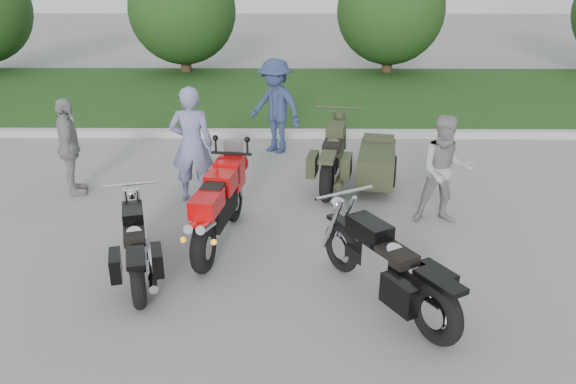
{
  "coord_description": "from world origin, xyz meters",
  "views": [
    {
      "loc": [
        0.77,
        -6.26,
        3.64
      ],
      "look_at": [
        0.7,
        0.72,
        0.8
      ],
      "focal_mm": 35.0,
      "sensor_mm": 36.0,
      "label": 1
    }
  ],
  "objects_px": {
    "person_stripe": "(192,145)",
    "person_back": "(69,147)",
    "person_grey": "(445,171)",
    "person_denim": "(275,106)",
    "cruiser_left": "(136,248)",
    "cruiser_sidecar": "(358,161)",
    "cruiser_right": "(390,270)",
    "sportbike_red": "(218,204)"
  },
  "relations": [
    {
      "from": "person_stripe",
      "to": "person_back",
      "type": "height_order",
      "value": "person_stripe"
    },
    {
      "from": "person_grey",
      "to": "person_denim",
      "type": "relative_size",
      "value": 0.86
    },
    {
      "from": "cruiser_left",
      "to": "cruiser_sidecar",
      "type": "xyz_separation_m",
      "value": [
        3.05,
        3.17,
        0.05
      ]
    },
    {
      "from": "person_stripe",
      "to": "person_back",
      "type": "distance_m",
      "value": 2.1
    },
    {
      "from": "cruiser_right",
      "to": "person_back",
      "type": "relative_size",
      "value": 1.29
    },
    {
      "from": "cruiser_right",
      "to": "person_back",
      "type": "height_order",
      "value": "person_back"
    },
    {
      "from": "sportbike_red",
      "to": "person_stripe",
      "type": "bearing_deg",
      "value": 119.31
    },
    {
      "from": "cruiser_right",
      "to": "cruiser_sidecar",
      "type": "distance_m",
      "value": 3.76
    },
    {
      "from": "person_denim",
      "to": "cruiser_sidecar",
      "type": "bearing_deg",
      "value": -15.21
    },
    {
      "from": "person_stripe",
      "to": "person_denim",
      "type": "xyz_separation_m",
      "value": [
        1.26,
        2.58,
        0.01
      ]
    },
    {
      "from": "person_stripe",
      "to": "person_grey",
      "type": "distance_m",
      "value": 3.96
    },
    {
      "from": "cruiser_sidecar",
      "to": "person_back",
      "type": "relative_size",
      "value": 1.53
    },
    {
      "from": "cruiser_left",
      "to": "person_denim",
      "type": "relative_size",
      "value": 1.07
    },
    {
      "from": "person_denim",
      "to": "cruiser_right",
      "type": "bearing_deg",
      "value": -38.46
    },
    {
      "from": "cruiser_left",
      "to": "person_back",
      "type": "bearing_deg",
      "value": 107.12
    },
    {
      "from": "sportbike_red",
      "to": "cruiser_right",
      "type": "relative_size",
      "value": 1.04
    },
    {
      "from": "cruiser_left",
      "to": "cruiser_right",
      "type": "bearing_deg",
      "value": -27.14
    },
    {
      "from": "person_stripe",
      "to": "cruiser_left",
      "type": "bearing_deg",
      "value": 82.03
    },
    {
      "from": "person_grey",
      "to": "cruiser_right",
      "type": "bearing_deg",
      "value": -113.36
    },
    {
      "from": "cruiser_right",
      "to": "person_back",
      "type": "xyz_separation_m",
      "value": [
        -4.81,
        3.35,
        0.36
      ]
    },
    {
      "from": "cruiser_right",
      "to": "cruiser_sidecar",
      "type": "xyz_separation_m",
      "value": [
        0.04,
        3.76,
        -0.01
      ]
    },
    {
      "from": "sportbike_red",
      "to": "person_stripe",
      "type": "relative_size",
      "value": 1.17
    },
    {
      "from": "cruiser_right",
      "to": "person_denim",
      "type": "relative_size",
      "value": 1.11
    },
    {
      "from": "sportbike_red",
      "to": "cruiser_sidecar",
      "type": "height_order",
      "value": "sportbike_red"
    },
    {
      "from": "cruiser_right",
      "to": "sportbike_red",
      "type": "bearing_deg",
      "value": 114.58
    },
    {
      "from": "sportbike_red",
      "to": "person_back",
      "type": "relative_size",
      "value": 1.34
    },
    {
      "from": "cruiser_left",
      "to": "person_stripe",
      "type": "height_order",
      "value": "person_stripe"
    },
    {
      "from": "cruiser_right",
      "to": "person_denim",
      "type": "height_order",
      "value": "person_denim"
    },
    {
      "from": "person_denim",
      "to": "person_grey",
      "type": "bearing_deg",
      "value": -15.62
    },
    {
      "from": "person_back",
      "to": "cruiser_sidecar",
      "type": "bearing_deg",
      "value": -104.28
    },
    {
      "from": "person_denim",
      "to": "sportbike_red",
      "type": "bearing_deg",
      "value": -61.55
    },
    {
      "from": "sportbike_red",
      "to": "person_back",
      "type": "height_order",
      "value": "person_back"
    },
    {
      "from": "sportbike_red",
      "to": "cruiser_sidecar",
      "type": "bearing_deg",
      "value": 55.33
    },
    {
      "from": "sportbike_red",
      "to": "cruiser_left",
      "type": "distance_m",
      "value": 1.28
    },
    {
      "from": "cruiser_sidecar",
      "to": "person_stripe",
      "type": "xyz_separation_m",
      "value": [
        -2.77,
        -0.63,
        0.49
      ]
    },
    {
      "from": "sportbike_red",
      "to": "person_denim",
      "type": "xyz_separation_m",
      "value": [
        0.65,
        4.22,
        0.34
      ]
    },
    {
      "from": "sportbike_red",
      "to": "person_grey",
      "type": "bearing_deg",
      "value": 22.53
    },
    {
      "from": "person_stripe",
      "to": "person_back",
      "type": "relative_size",
      "value": 1.15
    },
    {
      "from": "sportbike_red",
      "to": "person_denim",
      "type": "height_order",
      "value": "person_denim"
    },
    {
      "from": "cruiser_right",
      "to": "person_stripe",
      "type": "xyz_separation_m",
      "value": [
        -2.73,
        3.13,
        0.48
      ]
    },
    {
      "from": "sportbike_red",
      "to": "cruiser_right",
      "type": "xyz_separation_m",
      "value": [
        2.11,
        -1.48,
        -0.15
      ]
    },
    {
      "from": "cruiser_left",
      "to": "person_denim",
      "type": "height_order",
      "value": "person_denim"
    }
  ]
}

